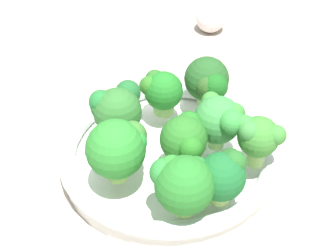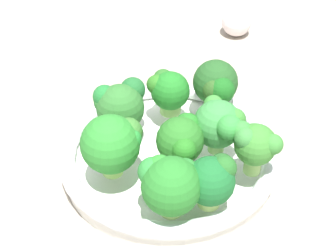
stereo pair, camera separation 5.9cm
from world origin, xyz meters
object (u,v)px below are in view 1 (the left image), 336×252
object	(u,v)px
broccoli_floret_3	(257,136)
garlic_bulb	(211,18)
broccoli_floret_1	(116,109)
broccoli_floret_8	(220,119)
bowl	(168,156)
broccoli_floret_7	(118,148)
broccoli_floret_0	(183,183)
broccoli_floret_5	(160,90)
broccoli_floret_6	(188,140)
broccoli_floret_4	(208,81)
broccoli_floret_2	(223,174)

from	to	relation	value
broccoli_floret_3	garlic_bulb	bearing A→B (deg)	-67.40
broccoli_floret_1	broccoli_floret_8	bearing A→B (deg)	-171.06
bowl	broccoli_floret_7	distance (cm)	9.56
bowl	broccoli_floret_0	bearing A→B (deg)	117.27
broccoli_floret_0	bowl	bearing A→B (deg)	-62.73
broccoli_floret_5	broccoli_floret_1	bearing A→B (deg)	60.88
garlic_bulb	broccoli_floret_8	bearing A→B (deg)	106.41
broccoli_floret_5	broccoli_floret_8	bearing A→B (deg)	154.49
broccoli_floret_6	broccoli_floret_8	size ratio (longest dim) A/B	0.96
bowl	broccoli_floret_8	bearing A→B (deg)	-162.77
broccoli_floret_0	broccoli_floret_4	distance (cm)	18.28
broccoli_floret_1	broccoli_floret_5	size ratio (longest dim) A/B	1.18
broccoli_floret_3	bowl	bearing A→B (deg)	1.15
broccoli_floret_5	broccoli_floret_2	bearing A→B (deg)	132.77
broccoli_floret_1	broccoli_floret_0	bearing A→B (deg)	141.50
broccoli_floret_5	garlic_bulb	size ratio (longest dim) A/B	1.14
broccoli_floret_5	broccoli_floret_8	size ratio (longest dim) A/B	0.85
broccoli_floret_1	broccoli_floret_4	size ratio (longest dim) A/B	1.04
broccoli_floret_4	broccoli_floret_6	size ratio (longest dim) A/B	1.01
broccoli_floret_0	broccoli_floret_3	world-z (taller)	broccoli_floret_0
broccoli_floret_5	broccoli_floret_6	size ratio (longest dim) A/B	0.88
bowl	broccoli_floret_6	size ratio (longest dim) A/B	4.09
broccoli_floret_6	broccoli_floret_8	world-z (taller)	broccoli_floret_8
broccoli_floret_0	broccoli_floret_8	xyz separation A→B (cm)	(-1.14, -10.65, 0.27)
broccoli_floret_6	garlic_bulb	xyz separation A→B (cm)	(6.94, -36.65, -4.76)
broccoli_floret_1	broccoli_floret_2	xyz separation A→B (cm)	(-14.51, 5.94, -0.49)
broccoli_floret_0	broccoli_floret_2	distance (cm)	4.51
broccoli_floret_1	broccoli_floret_5	distance (cm)	6.99
broccoli_floret_5	garlic_bulb	bearing A→B (deg)	-88.26
bowl	broccoli_floret_8	distance (cm)	8.46
bowl	broccoli_floret_7	world-z (taller)	broccoli_floret_7
bowl	broccoli_floret_0	distance (cm)	11.50
broccoli_floret_1	broccoli_floret_7	bearing A→B (deg)	115.14
broccoli_floret_1	broccoli_floret_4	xyz separation A→B (cm)	(-8.68, -9.39, -0.30)
broccoli_floret_3	broccoli_floret_4	bearing A→B (deg)	-48.24
broccoli_floret_0	broccoli_floret_4	xyz separation A→B (cm)	(2.31, -18.13, -0.21)
broccoli_floret_4	broccoli_floret_1	bearing A→B (deg)	47.26
broccoli_floret_2	garlic_bulb	xyz separation A→B (cm)	(11.99, -40.48, -4.65)
broccoli_floret_1	broccoli_floret_2	distance (cm)	15.69
broccoli_floret_7	broccoli_floret_3	bearing A→B (deg)	-153.72
bowl	broccoli_floret_0	size ratio (longest dim) A/B	3.89
broccoli_floret_1	broccoli_floret_2	world-z (taller)	broccoli_floret_1
broccoli_floret_4	broccoli_floret_7	bearing A→B (deg)	70.35
garlic_bulb	broccoli_floret_5	bearing A→B (deg)	91.74
broccoli_floret_2	broccoli_floret_4	xyz separation A→B (cm)	(5.83, -15.33, 0.19)
bowl	broccoli_floret_8	world-z (taller)	broccoli_floret_8
broccoli_floret_2	garlic_bulb	size ratio (longest dim) A/B	1.20
bowl	broccoli_floret_4	distance (cm)	11.00
bowl	broccoli_floret_5	world-z (taller)	broccoli_floret_5
broccoli_floret_0	broccoli_floret_2	size ratio (longest dim) A/B	1.13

